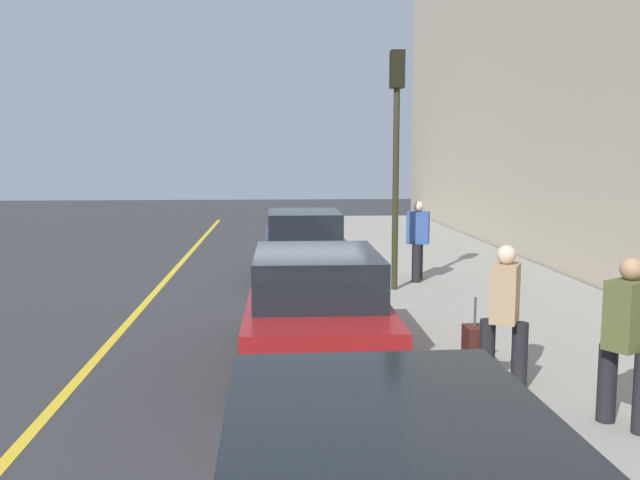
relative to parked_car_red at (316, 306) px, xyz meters
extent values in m
plane|color=#333335|center=(6.64, -0.21, -0.76)|extent=(56.00, 56.00, 0.00)
cube|color=gray|center=(6.64, -3.51, -0.68)|extent=(28.00, 4.60, 0.15)
cube|color=gold|center=(6.64, 2.99, -0.75)|extent=(28.00, 0.14, 0.01)
cube|color=black|center=(-5.82, -0.02, 0.45)|extent=(2.21, 1.62, 0.60)
cylinder|color=black|center=(1.42, 0.82, -0.44)|extent=(0.64, 0.23, 0.64)
cylinder|color=black|center=(1.40, -0.86, -0.44)|extent=(0.64, 0.23, 0.64)
cylinder|color=black|center=(-1.27, 0.85, -0.44)|extent=(0.64, 0.23, 0.64)
cylinder|color=black|center=(-1.29, -0.83, -0.44)|extent=(0.64, 0.23, 0.64)
cube|color=maroon|center=(0.06, 0.00, -0.17)|extent=(4.36, 1.85, 0.64)
cube|color=black|center=(-0.15, 0.00, 0.45)|extent=(2.28, 1.63, 0.60)
cylinder|color=black|center=(7.92, 0.72, -0.44)|extent=(0.64, 0.22, 0.64)
cylinder|color=black|center=(7.91, -0.96, -0.44)|extent=(0.64, 0.22, 0.64)
cylinder|color=black|center=(5.29, 0.73, -0.44)|extent=(0.64, 0.22, 0.64)
cylinder|color=black|center=(5.29, -0.95, -0.44)|extent=(0.64, 0.22, 0.64)
cube|color=navy|center=(6.60, -0.11, -0.17)|extent=(4.24, 1.82, 0.64)
cube|color=black|center=(6.39, -0.11, 0.45)|extent=(2.21, 1.61, 0.60)
cylinder|color=black|center=(-2.67, -2.71, -0.22)|extent=(0.18, 0.18, 0.78)
cube|color=brown|center=(-2.83, -2.80, 0.50)|extent=(0.48, 0.53, 0.66)
sphere|color=tan|center=(-2.83, -2.80, 0.94)|extent=(0.22, 0.22, 0.22)
cylinder|color=black|center=(-1.55, -1.86, -0.23)|extent=(0.18, 0.18, 0.76)
cylinder|color=black|center=(-1.71, -2.18, -0.23)|extent=(0.18, 0.18, 0.76)
cube|color=tan|center=(-1.63, -2.02, 0.48)|extent=(0.52, 0.44, 0.65)
sphere|color=beige|center=(-1.63, -2.02, 0.91)|extent=(0.21, 0.21, 0.21)
cylinder|color=black|center=(4.80, -2.38, -0.21)|extent=(0.18, 0.18, 0.79)
cylinder|color=black|center=(5.15, -2.50, -0.21)|extent=(0.18, 0.18, 0.79)
cube|color=#335193|center=(4.98, -2.44, 0.51)|extent=(0.42, 0.52, 0.67)
sphere|color=beige|center=(4.98, -2.44, 0.96)|extent=(0.22, 0.22, 0.22)
cylinder|color=#2D2D19|center=(4.07, -1.79, 1.34)|extent=(0.12, 0.12, 3.89)
cube|color=black|center=(4.07, -1.79, 3.63)|extent=(0.26, 0.26, 0.70)
sphere|color=red|center=(4.22, -1.79, 3.84)|extent=(0.14, 0.14, 0.14)
sphere|color=orange|center=(4.22, -1.79, 3.62)|extent=(0.14, 0.14, 0.14)
sphere|color=green|center=(4.22, -1.79, 3.40)|extent=(0.14, 0.14, 0.14)
cube|color=#471E19|center=(-1.15, -1.83, -0.32)|extent=(0.34, 0.22, 0.58)
cylinder|color=#4C4C4C|center=(-1.15, -1.83, 0.15)|extent=(0.03, 0.03, 0.36)
camera|label=1|loc=(-8.87, 0.53, 1.99)|focal=37.92mm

